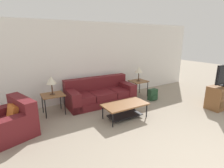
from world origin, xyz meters
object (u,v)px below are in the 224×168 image
(couch, at_px, (100,94))
(side_table_left, at_px, (53,96))
(armchair, at_px, (11,123))
(table_lamp_right, at_px, (139,70))
(tv_console, at_px, (223,96))
(side_table_right, at_px, (138,82))
(table_lamp_left, at_px, (51,80))
(coffee_table, at_px, (125,107))
(backpack, at_px, (153,95))

(couch, height_order, side_table_left, couch)
(armchair, bearing_deg, table_lamp_right, 9.02)
(armchair, xyz_separation_m, tv_console, (5.67, -1.52, 0.06))
(side_table_left, bearing_deg, tv_console, -25.31)
(side_table_right, xyz_separation_m, table_lamp_left, (-3.04, -0.00, 0.45))
(side_table_right, bearing_deg, tv_console, -54.47)
(tv_console, bearing_deg, coffee_table, 163.32)
(table_lamp_right, bearing_deg, couch, 176.93)
(side_table_left, height_order, table_lamp_right, table_lamp_right)
(side_table_right, relative_size, backpack, 1.55)
(couch, height_order, tv_console, couch)
(side_table_right, height_order, table_lamp_right, table_lamp_right)
(side_table_right, relative_size, table_lamp_left, 1.14)
(table_lamp_left, distance_m, tv_console, 5.12)
(armchair, height_order, table_lamp_left, table_lamp_left)
(couch, xyz_separation_m, side_table_left, (-1.52, -0.08, 0.23))
(side_table_left, bearing_deg, armchair, -148.63)
(side_table_left, xyz_separation_m, tv_console, (4.60, -2.17, -0.17))
(couch, bearing_deg, tv_console, -36.27)
(backpack, bearing_deg, table_lamp_left, 169.17)
(side_table_left, height_order, tv_console, tv_console)
(couch, height_order, backpack, couch)
(couch, distance_m, side_table_right, 1.54)
(coffee_table, height_order, side_table_left, side_table_left)
(side_table_left, bearing_deg, coffee_table, -38.93)
(coffee_table, relative_size, backpack, 3.11)
(table_lamp_right, height_order, backpack, table_lamp_right)
(side_table_right, relative_size, table_lamp_right, 1.14)
(couch, distance_m, side_table_left, 1.54)
(table_lamp_right, bearing_deg, armchair, -170.98)
(armchair, relative_size, coffee_table, 1.06)
(side_table_left, bearing_deg, backpack, -10.83)
(armchair, xyz_separation_m, table_lamp_left, (1.07, 0.65, 0.68))
(coffee_table, height_order, table_lamp_left, table_lamp_left)
(armchair, bearing_deg, tv_console, -15.01)
(side_table_left, bearing_deg, table_lamp_left, -45.00)
(coffee_table, xyz_separation_m, table_lamp_left, (-1.57, 1.27, 0.67))
(armchair, relative_size, side_table_right, 2.12)
(couch, relative_size, backpack, 5.78)
(armchair, bearing_deg, side_table_right, 9.02)
(side_table_right, bearing_deg, table_lamp_right, -104.04)
(table_lamp_left, bearing_deg, couch, 3.07)
(couch, bearing_deg, table_lamp_left, -176.93)
(coffee_table, relative_size, table_lamp_right, 2.29)
(armchair, distance_m, table_lamp_left, 1.43)
(coffee_table, xyz_separation_m, table_lamp_right, (1.48, 1.27, 0.67))
(side_table_right, distance_m, backpack, 0.71)
(armchair, relative_size, table_lamp_left, 2.42)
(coffee_table, bearing_deg, armchair, 166.95)
(tv_console, height_order, backpack, tv_console)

